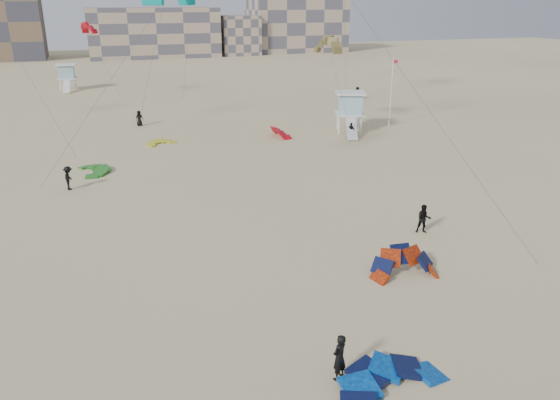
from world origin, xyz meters
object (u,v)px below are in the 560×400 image
object	(u,v)px
kite_ground_blue	(389,392)
kitesurfer_main	(339,357)
kite_ground_orange	(404,275)
lifeguard_tower_near	(350,112)

from	to	relation	value
kite_ground_blue	kitesurfer_main	world-z (taller)	kitesurfer_main
kite_ground_blue	kite_ground_orange	size ratio (longest dim) A/B	1.29
kite_ground_orange	lifeguard_tower_near	distance (m)	33.67
kite_ground_blue	lifeguard_tower_near	distance (m)	42.99
kite_ground_orange	kitesurfer_main	xyz separation A→B (m)	(-6.83, -6.54, 0.96)
kite_ground_orange	lifeguard_tower_near	bearing A→B (deg)	74.40
kite_ground_blue	kite_ground_orange	distance (m)	9.54
kite_ground_orange	kitesurfer_main	size ratio (longest dim) A/B	1.88
kite_ground_blue	lifeguard_tower_near	xyz separation A→B (m)	(17.29, 39.30, 2.18)
kite_ground_blue	kite_ground_orange	world-z (taller)	kite_ground_orange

